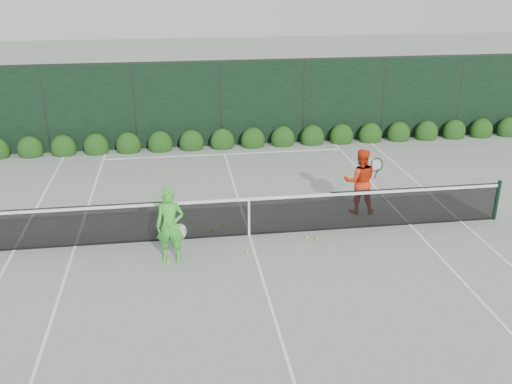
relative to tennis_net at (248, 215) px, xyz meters
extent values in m
plane|color=gray|center=(0.02, 0.00, -0.53)|extent=(80.00, 80.00, 0.00)
cylinder|color=black|center=(6.42, 0.00, 0.00)|extent=(0.10, 0.10, 1.07)
cube|color=black|center=(-4.18, 0.00, -0.02)|extent=(4.40, 0.01, 1.02)
cube|color=black|center=(0.02, 0.00, -0.05)|extent=(4.00, 0.01, 0.96)
cube|color=black|center=(4.22, 0.00, -0.02)|extent=(4.40, 0.01, 1.02)
cube|color=white|center=(0.02, 0.00, 0.41)|extent=(12.80, 0.03, 0.07)
cube|color=black|center=(0.02, 0.00, -0.51)|extent=(12.80, 0.02, 0.04)
cube|color=white|center=(0.02, 0.00, -0.07)|extent=(0.05, 0.03, 0.91)
imported|color=green|center=(-1.85, -1.00, 0.32)|extent=(0.68, 0.51, 1.70)
torus|color=beige|center=(-1.65, -0.90, 0.11)|extent=(0.30, 0.07, 0.30)
cylinder|color=black|center=(-1.65, -0.90, -0.13)|extent=(0.10, 0.03, 0.30)
imported|color=red|center=(3.08, 0.97, 0.34)|extent=(0.95, 0.79, 1.75)
torus|color=black|center=(3.43, 0.77, 0.84)|extent=(0.30, 0.08, 0.30)
cylinder|color=black|center=(3.43, 0.77, 0.60)|extent=(0.10, 0.03, 0.30)
cube|color=white|center=(-5.46, 0.00, -0.53)|extent=(0.06, 23.77, 0.01)
cube|color=white|center=(5.51, 0.00, -0.53)|extent=(0.06, 23.77, 0.01)
cube|color=white|center=(-4.09, 0.00, -0.53)|extent=(0.06, 23.77, 0.01)
cube|color=white|center=(4.14, 0.00, -0.53)|extent=(0.06, 23.77, 0.01)
cube|color=white|center=(0.02, 11.88, -0.53)|extent=(11.03, 0.06, 0.01)
cube|color=white|center=(0.02, 6.40, -0.53)|extent=(8.23, 0.06, 0.01)
cube|color=white|center=(0.02, 0.00, -0.53)|extent=(0.06, 12.80, 0.01)
cube|color=black|center=(0.02, 7.50, 0.97)|extent=(32.00, 0.06, 3.00)
cube|color=#262826|center=(0.02, 7.50, 2.50)|extent=(32.00, 0.06, 0.06)
cylinder|color=#262826|center=(-5.98, 7.50, 0.97)|extent=(0.08, 0.08, 3.00)
cylinder|color=#262826|center=(-2.98, 7.50, 0.97)|extent=(0.08, 0.08, 3.00)
cylinder|color=#262826|center=(0.02, 7.50, 0.97)|extent=(0.08, 0.08, 3.00)
cylinder|color=#262826|center=(3.02, 7.50, 0.97)|extent=(0.08, 0.08, 3.00)
cylinder|color=#262826|center=(6.02, 7.50, 0.97)|extent=(0.08, 0.08, 3.00)
cylinder|color=#262826|center=(9.02, 7.50, 0.97)|extent=(0.08, 0.08, 3.00)
ellipsoid|color=#17380F|center=(-6.58, 7.15, -0.30)|extent=(0.86, 0.65, 0.94)
ellipsoid|color=#17380F|center=(-5.48, 7.15, -0.30)|extent=(0.86, 0.65, 0.94)
ellipsoid|color=#17380F|center=(-4.38, 7.15, -0.30)|extent=(0.86, 0.65, 0.94)
ellipsoid|color=#17380F|center=(-3.28, 7.15, -0.30)|extent=(0.86, 0.65, 0.94)
ellipsoid|color=#17380F|center=(-2.18, 7.15, -0.30)|extent=(0.86, 0.65, 0.94)
ellipsoid|color=#17380F|center=(-1.08, 7.15, -0.30)|extent=(0.86, 0.65, 0.94)
ellipsoid|color=#17380F|center=(0.02, 7.15, -0.30)|extent=(0.86, 0.65, 0.94)
ellipsoid|color=#17380F|center=(1.12, 7.15, -0.30)|extent=(0.86, 0.65, 0.94)
ellipsoid|color=#17380F|center=(2.22, 7.15, -0.30)|extent=(0.86, 0.65, 0.94)
ellipsoid|color=#17380F|center=(3.32, 7.15, -0.30)|extent=(0.86, 0.65, 0.94)
ellipsoid|color=#17380F|center=(4.42, 7.15, -0.30)|extent=(0.86, 0.65, 0.94)
ellipsoid|color=#17380F|center=(5.52, 7.15, -0.30)|extent=(0.86, 0.65, 0.94)
ellipsoid|color=#17380F|center=(6.62, 7.15, -0.30)|extent=(0.86, 0.65, 0.94)
ellipsoid|color=#17380F|center=(7.72, 7.15, -0.30)|extent=(0.86, 0.65, 0.94)
ellipsoid|color=#17380F|center=(8.82, 7.15, -0.30)|extent=(0.86, 0.65, 0.94)
ellipsoid|color=#17380F|center=(9.92, 7.15, -0.30)|extent=(0.86, 0.65, 0.94)
ellipsoid|color=#17380F|center=(11.02, 7.15, -0.30)|extent=(0.86, 0.65, 0.94)
sphere|color=#C3D830|center=(-1.93, -1.15, -0.50)|extent=(0.07, 0.07, 0.07)
sphere|color=#C3D830|center=(-0.88, 0.33, -0.50)|extent=(0.07, 0.07, 0.07)
sphere|color=#C3D830|center=(1.37, -0.40, -0.50)|extent=(0.07, 0.07, 0.07)
sphere|color=#C3D830|center=(1.61, -0.52, -0.50)|extent=(0.07, 0.07, 0.07)
sphere|color=#C3D830|center=(-0.15, -0.89, -0.50)|extent=(0.07, 0.07, 0.07)
sphere|color=#C3D830|center=(-1.37, 0.93, -0.50)|extent=(0.07, 0.07, 0.07)
sphere|color=#C3D830|center=(-0.58, 0.57, -0.50)|extent=(0.07, 0.07, 0.07)
camera|label=1|loc=(-1.62, -12.40, 5.63)|focal=40.00mm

